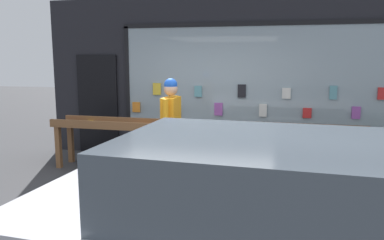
{
  "coord_description": "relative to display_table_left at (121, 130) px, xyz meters",
  "views": [
    {
      "loc": [
        1.22,
        -5.08,
        1.98
      ],
      "look_at": [
        -0.12,
        0.97,
        0.99
      ],
      "focal_mm": 35.0,
      "sensor_mm": 36.0,
      "label": 1
    }
  ],
  "objects": [
    {
      "name": "person_browsing",
      "position": [
        1.1,
        -0.52,
        0.26
      ],
      "size": [
        0.22,
        0.67,
        1.7
      ],
      "rotation": [
        0.0,
        0.0,
        1.56
      ],
      "color": "black",
      "rests_on": "ground_plane"
    },
    {
      "name": "ground_plane",
      "position": [
        1.5,
        -1.17,
        -0.74
      ],
      "size": [
        40.0,
        40.0,
        0.0
      ],
      "primitive_type": "plane",
      "color": "#38383A"
    },
    {
      "name": "shopfront_facade",
      "position": [
        1.52,
        1.22,
        0.88
      ],
      "size": [
        7.01,
        0.29,
        3.24
      ],
      "color": "black",
      "rests_on": "ground_plane"
    },
    {
      "name": "parked_car",
      "position": [
        2.74,
        -3.5,
        0.01
      ],
      "size": [
        4.25,
        2.16,
        1.41
      ],
      "rotation": [
        0.0,
        0.0,
        -0.06
      ],
      "color": "silver",
      "rests_on": "ground_plane"
    },
    {
      "name": "display_table_left",
      "position": [
        0.0,
        0.0,
        0.0
      ],
      "size": [
        2.54,
        0.64,
        0.92
      ],
      "color": "brown",
      "rests_on": "ground_plane"
    },
    {
      "name": "small_dog",
      "position": [
        1.55,
        -0.74,
        -0.46
      ],
      "size": [
        0.4,
        0.54,
        0.4
      ],
      "rotation": [
        0.0,
        0.0,
        1.02
      ],
      "color": "#99724C",
      "rests_on": "ground_plane"
    },
    {
      "name": "display_table_right",
      "position": [
        2.99,
        -0.0,
        0.0
      ],
      "size": [
        2.54,
        0.68,
        0.92
      ],
      "color": "brown",
      "rests_on": "ground_plane"
    }
  ]
}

